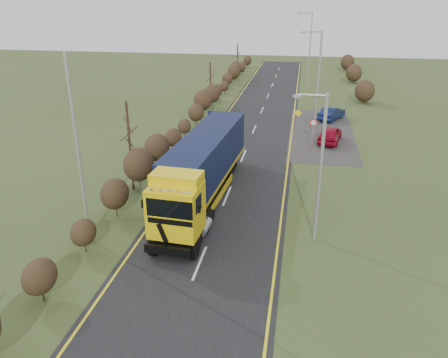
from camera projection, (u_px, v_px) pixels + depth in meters
name	position (u px, v px, depth m)	size (l,w,h in m)	color
ground	(215.00, 225.00, 25.17)	(160.00, 160.00, 0.00)	#39471E
road	(240.00, 164.00, 34.25)	(8.00, 120.00, 0.02)	black
layby	(321.00, 132.00, 42.28)	(6.00, 18.00, 0.02)	#2F2C2A
lane_markings	(239.00, 165.00, 33.97)	(7.52, 116.00, 0.01)	yellow
hedgerow	(157.00, 149.00, 32.69)	(2.24, 102.04, 6.05)	black
lorry	(203.00, 166.00, 27.34)	(3.30, 15.09, 4.17)	black
car_red_hatchback	(330.00, 134.00, 39.23)	(1.77, 4.41, 1.50)	maroon
car_blue_sedan	(332.00, 114.00, 46.44)	(1.45, 4.15, 1.37)	#0A1539
streetlight_near	(319.00, 164.00, 22.00)	(1.70, 0.18, 7.96)	#9A9D9F
streetlight_mid	(317.00, 79.00, 39.67)	(2.02, 0.19, 9.52)	#9A9D9F
streetlight_far	(309.00, 45.00, 63.26)	(2.17, 0.21, 10.26)	#9A9D9F
left_pole	(78.00, 154.00, 21.69)	(0.16, 0.16, 9.87)	#9A9D9F
speed_sign	(313.00, 127.00, 38.50)	(0.62, 0.10, 2.25)	#9A9D9F
warning_board	(298.00, 117.00, 43.13)	(0.75, 0.11, 1.97)	#9A9D9F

